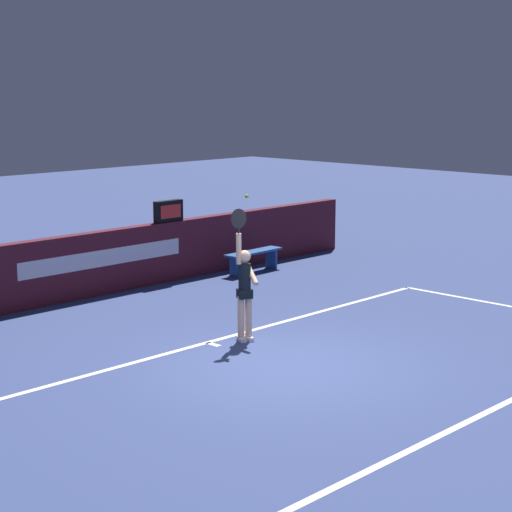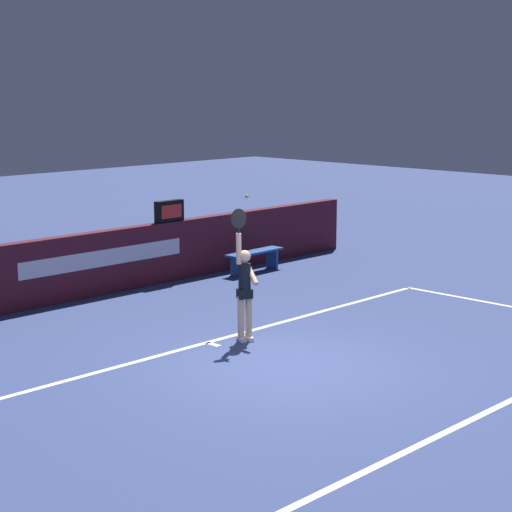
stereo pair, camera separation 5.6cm
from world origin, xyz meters
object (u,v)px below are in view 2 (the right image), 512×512
object	(u,v)px
speed_display	(169,211)
tennis_player	(244,287)
tennis_ball	(247,196)
courtside_bench_near	(255,256)

from	to	relation	value
speed_display	tennis_player	bearing A→B (deg)	-116.39
tennis_player	tennis_ball	xyz separation A→B (m)	(0.11, 0.04, 1.54)
tennis_ball	speed_display	bearing A→B (deg)	64.46
tennis_player	tennis_ball	bearing A→B (deg)	22.71
speed_display	tennis_player	size ratio (longest dim) A/B	0.32
tennis_player	courtside_bench_near	bearing A→B (deg)	42.63
tennis_ball	courtside_bench_near	size ratio (longest dim) A/B	0.04
speed_display	courtside_bench_near	size ratio (longest dim) A/B	0.44
speed_display	courtside_bench_near	xyz separation A→B (m)	(1.96, -0.73, -1.18)
speed_display	tennis_player	world-z (taller)	tennis_player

